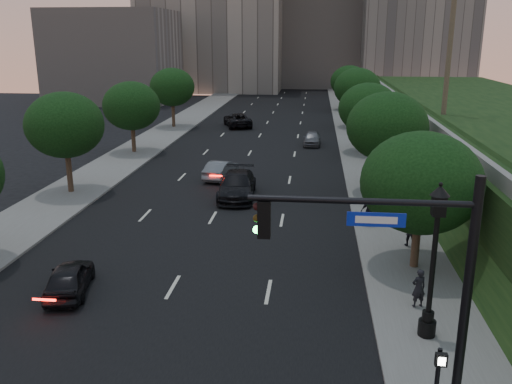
# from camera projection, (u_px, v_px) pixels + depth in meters

# --- Properties ---
(ground) EXTENTS (160.00, 160.00, 0.00)m
(ground) POSITION_uv_depth(u_px,v_px,m) (134.00, 355.00, 17.78)
(ground) COLOR black
(ground) RESTS_ON ground
(road_surface) EXTENTS (16.00, 140.00, 0.02)m
(road_surface) POSITION_uv_depth(u_px,v_px,m) (247.00, 158.00, 46.43)
(road_surface) COLOR black
(road_surface) RESTS_ON ground
(sidewalk_right) EXTENTS (4.50, 140.00, 0.15)m
(sidewalk_right) POSITION_uv_depth(u_px,v_px,m) (368.00, 160.00, 45.35)
(sidewalk_right) COLOR slate
(sidewalk_right) RESTS_ON ground
(sidewalk_left) EXTENTS (4.50, 140.00, 0.15)m
(sidewalk_left) POSITION_uv_depth(u_px,v_px,m) (131.00, 155.00, 47.48)
(sidewalk_left) COLOR slate
(sidewalk_left) RESTS_ON ground
(parapet_wall) EXTENTS (0.35, 90.00, 0.70)m
(parapet_wall) POSITION_uv_depth(u_px,v_px,m) (416.00, 113.00, 41.92)
(parapet_wall) COLOR slate
(parapet_wall) RESTS_ON embankment
(office_block_left) EXTENTS (26.00, 20.00, 32.00)m
(office_block_left) POSITION_uv_depth(u_px,v_px,m) (214.00, 4.00, 102.67)
(office_block_left) COLOR gray
(office_block_left) RESTS_ON ground
(office_block_mid) EXTENTS (22.00, 18.00, 26.00)m
(office_block_mid) POSITION_uv_depth(u_px,v_px,m) (319.00, 21.00, 110.98)
(office_block_mid) COLOR #AAA39C
(office_block_mid) RESTS_ON ground
(office_block_filler) EXTENTS (18.00, 16.00, 14.00)m
(office_block_filler) POSITION_uv_depth(u_px,v_px,m) (115.00, 56.00, 85.40)
(office_block_filler) COLOR #AAA39C
(office_block_filler) RESTS_ON ground
(tree_right_a) EXTENTS (5.20, 5.20, 6.24)m
(tree_right_a) POSITION_uv_depth(u_px,v_px,m) (421.00, 183.00, 23.24)
(tree_right_a) COLOR #38281C
(tree_right_a) RESTS_ON ground
(tree_right_b) EXTENTS (5.20, 5.20, 6.74)m
(tree_right_b) POSITION_uv_depth(u_px,v_px,m) (387.00, 127.00, 34.56)
(tree_right_b) COLOR #38281C
(tree_right_b) RESTS_ON ground
(tree_right_c) EXTENTS (5.20, 5.20, 6.24)m
(tree_right_c) POSITION_uv_depth(u_px,v_px,m) (368.00, 108.00, 47.12)
(tree_right_c) COLOR #38281C
(tree_right_c) RESTS_ON ground
(tree_right_d) EXTENTS (5.20, 5.20, 6.74)m
(tree_right_d) POSITION_uv_depth(u_px,v_px,m) (357.00, 88.00, 60.35)
(tree_right_d) COLOR #38281C
(tree_right_d) RESTS_ON ground
(tree_right_e) EXTENTS (5.20, 5.20, 6.24)m
(tree_right_e) POSITION_uv_depth(u_px,v_px,m) (349.00, 82.00, 74.82)
(tree_right_e) COLOR #38281C
(tree_right_e) RESTS_ON ground
(tree_left_b) EXTENTS (5.00, 5.00, 6.71)m
(tree_left_b) POSITION_uv_depth(u_px,v_px,m) (65.00, 125.00, 34.77)
(tree_left_b) COLOR #38281C
(tree_left_b) RESTS_ON ground
(tree_left_c) EXTENTS (5.00, 5.00, 6.34)m
(tree_left_c) POSITION_uv_depth(u_px,v_px,m) (131.00, 106.00, 47.29)
(tree_left_c) COLOR #38281C
(tree_left_c) RESTS_ON ground
(tree_left_d) EXTENTS (5.00, 5.00, 6.71)m
(tree_left_d) POSITION_uv_depth(u_px,v_px,m) (172.00, 87.00, 60.56)
(tree_left_d) COLOR #38281C
(tree_left_d) RESTS_ON ground
(traffic_signal_mast) EXTENTS (5.68, 0.56, 7.00)m
(traffic_signal_mast) POSITION_uv_depth(u_px,v_px,m) (420.00, 304.00, 13.45)
(traffic_signal_mast) COLOR black
(traffic_signal_mast) RESTS_ON ground
(street_lamp) EXTENTS (0.64, 0.64, 5.62)m
(street_lamp) POSITION_uv_depth(u_px,v_px,m) (433.00, 269.00, 18.01)
(street_lamp) COLOR black
(street_lamp) RESTS_ON ground
(pedestrian_signal) EXTENTS (0.30, 0.33, 2.50)m
(pedestrian_signal) POSITION_uv_depth(u_px,v_px,m) (437.00, 382.00, 13.85)
(pedestrian_signal) COLOR black
(pedestrian_signal) RESTS_ON ground
(sedan_near_left) EXTENTS (2.34, 4.06, 1.30)m
(sedan_near_left) POSITION_uv_depth(u_px,v_px,m) (69.00, 278.00, 21.94)
(sedan_near_left) COLOR black
(sedan_near_left) RESTS_ON ground
(sedan_mid_left) EXTENTS (2.15, 4.33, 1.37)m
(sedan_mid_left) POSITION_uv_depth(u_px,v_px,m) (221.00, 170.00, 39.59)
(sedan_mid_left) COLOR slate
(sedan_mid_left) RESTS_ON ground
(sedan_far_left) EXTENTS (4.26, 6.22, 1.58)m
(sedan_far_left) POSITION_uv_depth(u_px,v_px,m) (237.00, 120.00, 62.35)
(sedan_far_left) COLOR black
(sedan_far_left) RESTS_ON ground
(sedan_near_right) EXTENTS (2.62, 5.74, 1.63)m
(sedan_near_right) POSITION_uv_depth(u_px,v_px,m) (237.00, 185.00, 34.91)
(sedan_near_right) COLOR black
(sedan_near_right) RESTS_ON ground
(sedan_far_right) EXTENTS (1.69, 3.97, 1.34)m
(sedan_far_right) POSITION_uv_depth(u_px,v_px,m) (312.00, 138.00, 51.82)
(sedan_far_right) COLOR slate
(sedan_far_right) RESTS_ON ground
(pedestrian_a) EXTENTS (0.65, 0.53, 1.54)m
(pedestrian_a) POSITION_uv_depth(u_px,v_px,m) (419.00, 288.00, 20.45)
(pedestrian_a) COLOR black
(pedestrian_a) RESTS_ON sidewalk_right
(pedestrian_b) EXTENTS (0.92, 0.82, 1.59)m
(pedestrian_b) POSITION_uv_depth(u_px,v_px,m) (410.00, 230.00, 26.48)
(pedestrian_b) COLOR black
(pedestrian_b) RESTS_ON sidewalk_right
(pedestrian_c) EXTENTS (1.04, 0.57, 1.68)m
(pedestrian_c) POSITION_uv_depth(u_px,v_px,m) (370.00, 211.00, 29.25)
(pedestrian_c) COLOR black
(pedestrian_c) RESTS_ON sidewalk_right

